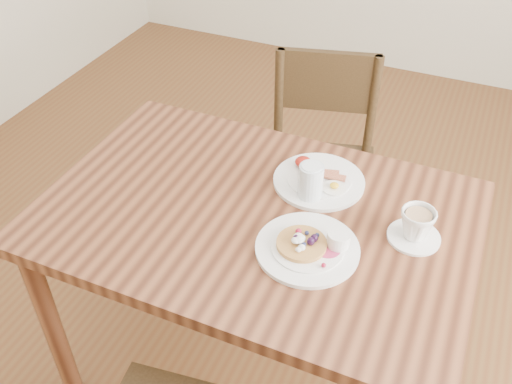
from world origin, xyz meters
TOP-DOWN VIEW (x-y plane):
  - ground at (0.00, 0.00)m, footprint 5.00×5.00m
  - dining_table at (0.00, 0.00)m, footprint 1.20×0.80m
  - chair_far at (-0.01, 0.64)m, footprint 0.51×0.51m
  - pancake_plate at (0.19, -0.08)m, footprint 0.27×0.27m
  - breakfast_plate at (0.12, 0.19)m, footprint 0.27×0.27m
  - teacup_saucer at (0.42, 0.07)m, footprint 0.14×0.14m
  - water_glass at (0.12, 0.11)m, footprint 0.07×0.07m

SIDE VIEW (x-z plane):
  - ground at x=0.00m, z-range 0.00..0.00m
  - chair_far at x=-0.01m, z-range 0.05..0.93m
  - dining_table at x=0.00m, z-range 0.28..1.03m
  - breakfast_plate at x=0.12m, z-range 0.74..0.78m
  - pancake_plate at x=0.19m, z-range 0.74..0.79m
  - teacup_saucer at x=0.42m, z-range 0.75..0.84m
  - water_glass at x=0.12m, z-range 0.75..0.86m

